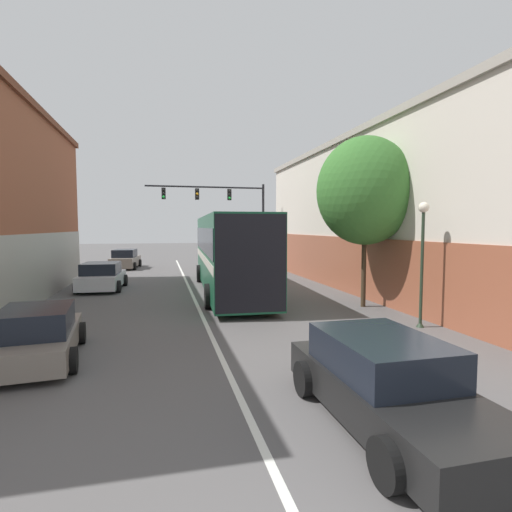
% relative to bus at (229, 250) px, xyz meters
% --- Properties ---
extents(lane_center_line, '(0.14, 43.90, 0.01)m').
position_rel_bus_xyz_m(lane_center_line, '(-1.85, -2.25, -2.09)').
color(lane_center_line, silver).
rests_on(lane_center_line, ground_plane).
extents(building_right_storefront, '(7.16, 25.35, 7.80)m').
position_rel_bus_xyz_m(building_right_storefront, '(9.05, -1.42, 1.92)').
color(building_right_storefront, beige).
rests_on(building_right_storefront, ground_plane).
extents(bus, '(3.28, 12.77, 3.74)m').
position_rel_bus_xyz_m(bus, '(0.00, 0.00, 0.00)').
color(bus, '#145133').
rests_on(bus, ground_plane).
extents(hatchback_foreground, '(2.10, 4.59, 1.41)m').
position_rel_bus_xyz_m(hatchback_foreground, '(0.30, -13.75, -1.42)').
color(hatchback_foreground, black).
rests_on(hatchback_foreground, ground_plane).
extents(parked_car_left_near, '(2.29, 4.38, 1.49)m').
position_rel_bus_xyz_m(parked_car_left_near, '(-6.01, 13.08, -1.39)').
color(parked_car_left_near, slate).
rests_on(parked_car_left_near, ground_plane).
extents(parked_car_left_mid, '(2.30, 4.01, 1.41)m').
position_rel_bus_xyz_m(parked_car_left_mid, '(-6.25, 2.22, -1.43)').
color(parked_car_left_mid, silver).
rests_on(parked_car_left_mid, ground_plane).
extents(parked_car_left_far, '(2.22, 4.04, 1.32)m').
position_rel_bus_xyz_m(parked_car_left_far, '(-6.17, -9.09, -1.47)').
color(parked_car_left_far, slate).
rests_on(parked_car_left_far, ground_plane).
extents(traffic_signal_gantry, '(8.64, 0.36, 6.41)m').
position_rel_bus_xyz_m(traffic_signal_gantry, '(1.33, 9.68, 2.70)').
color(traffic_signal_gantry, black).
rests_on(traffic_signal_gantry, ground_plane).
extents(street_lamp, '(0.33, 0.33, 4.01)m').
position_rel_bus_xyz_m(street_lamp, '(4.84, -8.33, 0.34)').
color(street_lamp, '#233323').
rests_on(street_lamp, ground_plane).
extents(street_tree_near, '(3.90, 3.51, 6.80)m').
position_rel_bus_xyz_m(street_tree_near, '(4.68, -4.86, 2.56)').
color(street_tree_near, '#3D2D1E').
rests_on(street_tree_near, ground_plane).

